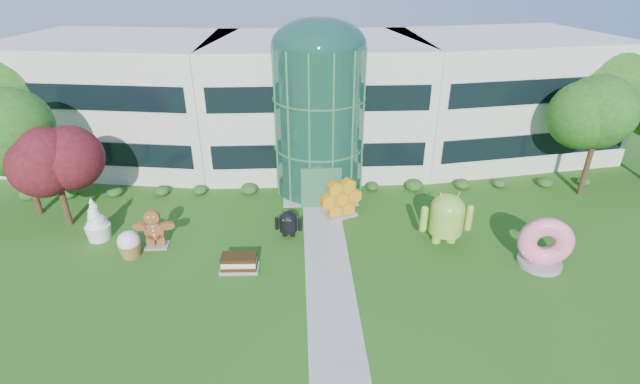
{
  "coord_description": "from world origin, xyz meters",
  "views": [
    {
      "loc": [
        -1.41,
        -17.69,
        14.55
      ],
      "look_at": [
        -0.23,
        6.0,
        2.6
      ],
      "focal_mm": 26.0,
      "sensor_mm": 36.0,
      "label": 1
    }
  ],
  "objects_px": {
    "android_black": "(288,222)",
    "donut": "(545,241)",
    "gingerbread": "(154,228)",
    "android_green": "(447,215)"
  },
  "relations": [
    {
      "from": "android_black",
      "to": "donut",
      "type": "height_order",
      "value": "donut"
    },
    {
      "from": "android_black",
      "to": "gingerbread",
      "type": "height_order",
      "value": "gingerbread"
    },
    {
      "from": "android_green",
      "to": "android_black",
      "type": "distance_m",
      "value": 9.01
    },
    {
      "from": "android_green",
      "to": "donut",
      "type": "relative_size",
      "value": 1.2
    },
    {
      "from": "donut",
      "to": "gingerbread",
      "type": "height_order",
      "value": "donut"
    },
    {
      "from": "gingerbread",
      "to": "donut",
      "type": "bearing_deg",
      "value": -8.38
    },
    {
      "from": "android_black",
      "to": "gingerbread",
      "type": "xyz_separation_m",
      "value": [
        -7.43,
        -0.74,
        0.24
      ]
    },
    {
      "from": "donut",
      "to": "gingerbread",
      "type": "distance_m",
      "value": 20.97
    },
    {
      "from": "android_black",
      "to": "donut",
      "type": "bearing_deg",
      "value": -6.84
    },
    {
      "from": "android_green",
      "to": "android_black",
      "type": "xyz_separation_m",
      "value": [
        -8.91,
        1.06,
        -0.82
      ]
    }
  ]
}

